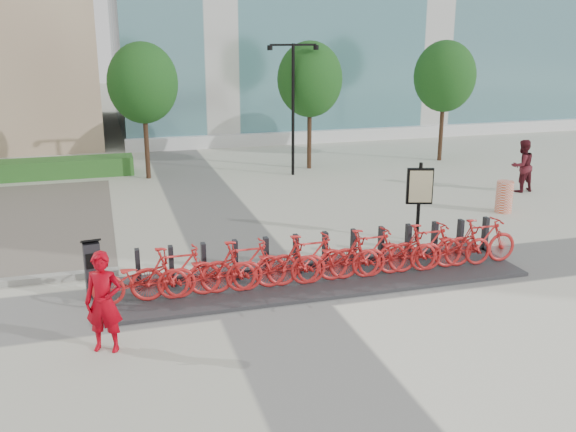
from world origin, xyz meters
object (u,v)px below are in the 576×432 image
object	(u,v)px
worker_red	(104,302)
map_sign	(420,190)
pedestrian	(522,166)
construction_barrel	(504,197)
bike_0	(141,279)
kiosk	(93,268)

from	to	relation	value
worker_red	map_sign	size ratio (longest dim) A/B	0.86
pedestrian	construction_barrel	bearing A→B (deg)	37.32
bike_0	pedestrian	bearing A→B (deg)	-65.36
bike_0	worker_red	distance (m)	1.94
kiosk	map_sign	distance (m)	8.56
bike_0	map_sign	xyz separation A→B (m)	(7.45, 2.26, 0.82)
bike_0	pedestrian	world-z (taller)	pedestrian
bike_0	map_sign	size ratio (longest dim) A/B	0.92
pedestrian	construction_barrel	distance (m)	3.07
worker_red	pedestrian	size ratio (longest dim) A/B	1.00
map_sign	bike_0	bearing A→B (deg)	-146.35
worker_red	map_sign	bearing A→B (deg)	47.08
pedestrian	map_sign	size ratio (longest dim) A/B	0.86
kiosk	pedestrian	size ratio (longest dim) A/B	0.70
bike_0	construction_barrel	xyz separation A→B (m)	(11.35, 4.03, -0.10)
kiosk	map_sign	bearing A→B (deg)	3.49
worker_red	construction_barrel	xyz separation A→B (m)	(12.08, 5.80, -0.42)
map_sign	worker_red	bearing A→B (deg)	-137.01
bike_0	construction_barrel	world-z (taller)	bike_0
pedestrian	kiosk	bearing A→B (deg)	13.15
bike_0	map_sign	world-z (taller)	map_sign
construction_barrel	worker_red	bearing A→B (deg)	-154.34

